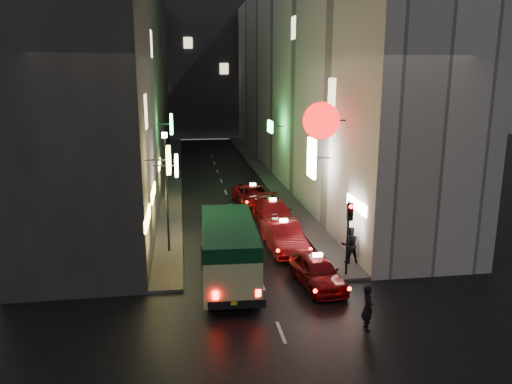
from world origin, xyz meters
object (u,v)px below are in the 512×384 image
pedestrian_crossing (368,305)px  lamp_post (166,185)px  taxi_near (317,269)px  traffic_light (349,222)px  minibus (229,246)px

pedestrian_crossing → lamp_post: (-7.38, 9.23, 2.74)m
taxi_near → traffic_light: 2.56m
minibus → pedestrian_crossing: minibus is taller
taxi_near → lamp_post: 8.87m
lamp_post → pedestrian_crossing: bearing=-51.4°
taxi_near → traffic_light: bearing=21.5°
pedestrian_crossing → lamp_post: 12.13m
traffic_light → lamp_post: 9.42m
traffic_light → lamp_post: lamp_post is taller
minibus → lamp_post: bearing=122.0°
minibus → traffic_light: size_ratio=1.91×
minibus → lamp_post: lamp_post is taller
minibus → taxi_near: bearing=-11.4°
pedestrian_crossing → traffic_light: bearing=-7.2°
traffic_light → lamp_post: bearing=151.1°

